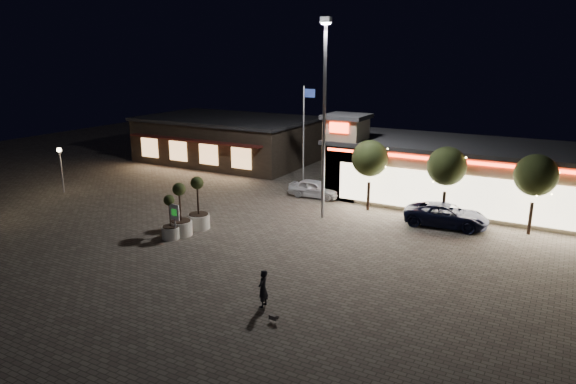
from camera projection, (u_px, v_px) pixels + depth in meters
The scene contains 17 objects.
ground at pixel (225, 252), 27.51m from camera, with size 90.00×90.00×0.00m, color #645C51.
retail_building at pixel (468, 173), 35.82m from camera, with size 20.40×8.40×6.10m.
restaurant_building at pixel (228, 139), 50.35m from camera, with size 16.40×11.00×4.30m.
floodlight_pole at pixel (324, 109), 31.48m from camera, with size 0.60×0.40×12.38m.
flagpole at pixel (305, 131), 38.13m from camera, with size 0.95×0.10×8.00m.
lamp_post_west at pixel (60, 161), 38.67m from camera, with size 0.36×0.36×3.48m.
string_tree_a at pixel (370, 159), 33.98m from camera, with size 2.42×2.42×4.79m.
string_tree_b at pixel (447, 166), 31.64m from camera, with size 2.42×2.42×4.79m.
string_tree_c at pixel (536, 175), 29.30m from camera, with size 2.42×2.42×4.79m.
pickup_truck at pixel (446, 215), 31.48m from camera, with size 2.31×5.01×1.39m, color black.
white_sedan at pixel (315, 188), 37.82m from camera, with size 1.57×3.89×1.33m, color white.
pedestrian at pixel (263, 288), 21.42m from camera, with size 0.60×0.39×1.63m, color black.
dog at pixel (274, 317), 20.23m from camera, with size 0.45×0.17×0.24m.
planter_left at pixel (198, 213), 30.96m from camera, with size 1.32×1.32×3.25m.
planter_mid at pixel (171, 225), 29.35m from camera, with size 1.06×1.06×2.60m.
planter_right at pixel (181, 219), 29.83m from camera, with size 1.29×1.29×3.16m.
valet_sign at pixel (175, 215), 28.84m from camera, with size 0.71×0.13×2.13m.
Camera 1 is at (15.44, -20.82, 10.32)m, focal length 32.00 mm.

